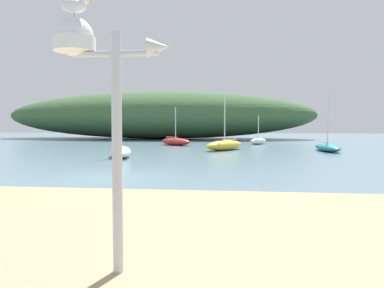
% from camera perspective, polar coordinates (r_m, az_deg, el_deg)
% --- Properties ---
extents(ground_plane, '(120.00, 120.00, 0.00)m').
position_cam_1_polar(ground_plane, '(14.28, -11.86, -4.80)').
color(ground_plane, slate).
extents(distant_hill, '(38.40, 11.77, 5.75)m').
position_cam_1_polar(distant_hill, '(47.90, -5.03, 4.24)').
color(distant_hill, '#3D6038').
rests_on(distant_hill, ground).
extents(mast_structure, '(1.36, 0.48, 2.98)m').
position_cam_1_polar(mast_structure, '(4.69, -14.89, 11.23)').
color(mast_structure, silver).
rests_on(mast_structure, beach_sand).
extents(seagull_on_radar, '(0.37, 0.22, 0.26)m').
position_cam_1_polar(seagull_on_radar, '(4.91, -16.89, 19.15)').
color(seagull_on_radar, orange).
rests_on(seagull_on_radar, mast_structure).
extents(sailboat_far_right, '(2.27, 4.11, 4.27)m').
position_cam_1_polar(sailboat_far_right, '(22.22, -10.51, -1.09)').
color(sailboat_far_right, white).
rests_on(sailboat_far_right, ground).
extents(sailboat_far_left, '(2.00, 2.46, 2.64)m').
position_cam_1_polar(sailboat_far_left, '(35.40, 9.80, 0.44)').
color(sailboat_far_left, white).
rests_on(sailboat_far_left, ground).
extents(sailboat_by_sandbar, '(3.21, 4.00, 3.97)m').
position_cam_1_polar(sailboat_by_sandbar, '(27.51, 4.86, -0.16)').
color(sailboat_by_sandbar, gold).
rests_on(sailboat_by_sandbar, ground).
extents(sailboat_off_point, '(3.47, 3.24, 3.33)m').
position_cam_1_polar(sailboat_off_point, '(33.51, -2.46, 0.37)').
color(sailboat_off_point, '#B72D28').
rests_on(sailboat_off_point, ground).
extents(sailboat_inner_mooring, '(1.54, 4.24, 3.98)m').
position_cam_1_polar(sailboat_inner_mooring, '(28.03, 19.45, -0.47)').
color(sailboat_inner_mooring, teal).
rests_on(sailboat_inner_mooring, ground).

